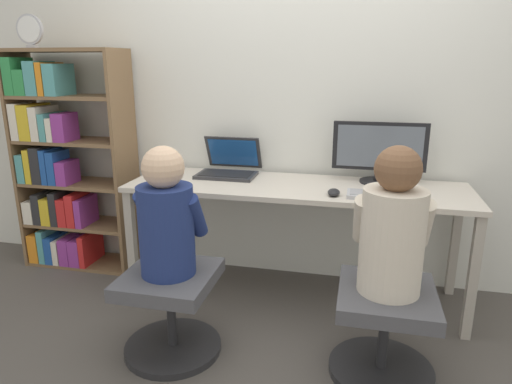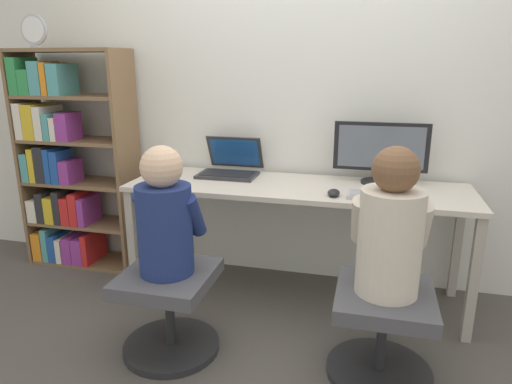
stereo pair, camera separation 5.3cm
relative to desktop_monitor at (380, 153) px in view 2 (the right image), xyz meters
name	(u,v)px [view 2 (the right image)]	position (x,y,z in m)	size (l,w,h in m)	color
ground_plane	(286,320)	(-0.48, -0.47, -0.93)	(14.00, 14.00, 0.00)	#4C4742
wall_back	(308,88)	(-0.48, 0.19, 0.37)	(10.00, 0.05, 2.60)	silver
desk	(297,197)	(-0.48, -0.17, -0.27)	(2.05, 0.60, 0.74)	beige
desktop_monitor	(380,153)	(0.00, 0.00, 0.00)	(0.56, 0.21, 0.37)	black
laptop	(230,167)	(-0.95, -0.01, -0.14)	(0.38, 0.36, 0.24)	#2D2D30
keyboard	(384,196)	(0.03, -0.33, -0.18)	(0.40, 0.16, 0.03)	#B2B2B7
computer_mouse_by_keyboard	(334,193)	(-0.24, -0.35, -0.17)	(0.07, 0.11, 0.04)	black
office_chair_left	(382,327)	(0.05, -0.84, -0.67)	(0.50, 0.50, 0.45)	#262628
office_chair_right	(169,305)	(-1.01, -0.90, -0.67)	(0.50, 0.50, 0.45)	#262628
person_at_monitor	(391,229)	(0.05, -0.84, -0.19)	(0.35, 0.31, 0.67)	beige
person_at_laptop	(165,217)	(-1.01, -0.89, -0.20)	(0.33, 0.30, 0.64)	navy
bookshelf	(65,167)	(-2.18, -0.05, -0.20)	(0.82, 0.32, 1.55)	brown
desk_clock	(34,30)	(-2.24, -0.13, 0.73)	(0.19, 0.03, 0.21)	#B2B2B7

